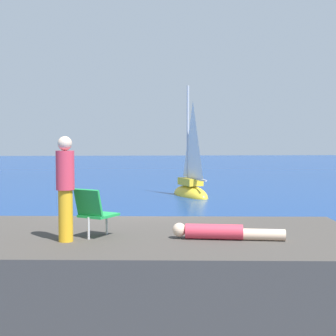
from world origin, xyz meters
The scene contains 7 objects.
ground_plane centered at (0.00, 0.00, 0.00)m, with size 160.00×160.00×0.00m, color navy.
shore_ledge centered at (-0.50, -3.55, 0.53)m, with size 8.27×3.60×1.06m, color #423D38.
boulder_seaward centered at (0.54, -1.55, 0.00)m, with size 1.39×1.11×0.76m, color #3C3B3C.
sailboat_near centered at (2.76, 10.75, 0.32)m, with size 1.96×3.25×5.85m.
person_sunbather centered at (1.21, -4.22, 1.17)m, with size 1.74×0.53×0.25m.
person_standing centered at (-1.22, -4.15, 1.92)m, with size 0.28×0.28×1.62m.
beach_chair centered at (-0.80, -3.91, 1.50)m, with size 0.73×0.76×0.80m.
Camera 1 is at (-0.28, -11.35, 2.59)m, focal length 49.70 mm.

